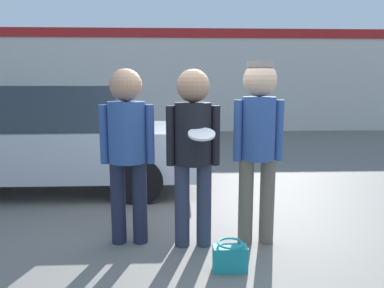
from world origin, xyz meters
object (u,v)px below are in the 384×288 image
Objects in this scene: person_middle_with_frisbee at (193,142)px; shrub at (41,118)px; person_right at (258,135)px; handbag at (230,257)px; person_left at (127,140)px; parked_car_near at (57,139)px.

person_middle_with_frisbee is 9.46m from shrub.
person_right reaches higher than handbag.
shrub is 3.68× the size of handbag.
person_middle_with_frisbee is at bearing -62.19° from shrub.
person_right is (1.30, -0.05, 0.05)m from person_left.
parked_car_near is (-2.66, 2.14, -0.34)m from person_right.
person_right reaches higher than person_middle_with_frisbee.
handbag is (4.71, -8.89, -0.42)m from shrub.
handbag is (-0.35, -0.58, -1.00)m from person_right.
handbag is at bearing -121.03° from person_right.
person_middle_with_frisbee is 0.42× the size of parked_car_near.
person_right is 3.43m from parked_car_near.
parked_car_near is at bearing 123.04° from person_left.
shrub reaches higher than handbag.
person_right reaches higher than person_left.
parked_car_near is 6.62m from shrub.
person_left is 0.42× the size of parked_car_near.
person_right is 1.67× the size of shrub.
shrub is at bearing 117.81° from person_middle_with_frisbee.
person_middle_with_frisbee is at bearing -175.90° from person_right.
person_right is 1.21m from handbag.
person_middle_with_frisbee is 0.66m from person_right.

